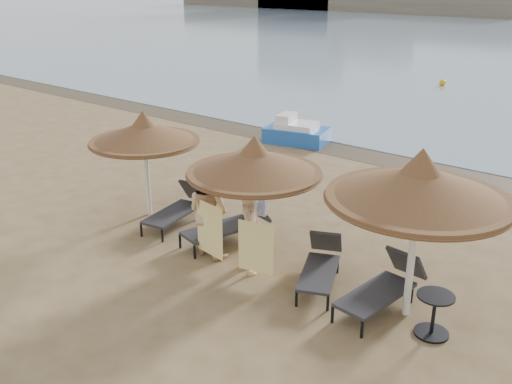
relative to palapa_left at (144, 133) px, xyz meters
The scene contains 18 objects.
ground 4.63m from the palapa_left, 21.82° to the right, with size 160.00×160.00×0.00m, color #8B7450.
wet_sand_strip 9.00m from the palapa_left, 64.11° to the left, with size 200.00×1.60×0.01m, color #4D402D.
palapa_left is the anchor object (origin of this frame).
palapa_center 3.62m from the palapa_left, ahead, with size 2.76×2.76×2.73m.
palapa_right 7.00m from the palapa_left, ahead, with size 3.11×3.11×3.09m.
lounger_far_left 1.96m from the palapa_left, ahead, with size 0.99×2.09×0.90m.
lounger_near_left 3.07m from the palapa_left, ahead, with size 1.20×2.19×0.93m.
lounger_near_right 5.46m from the palapa_left, ahead, with size 1.34×1.99×0.85m.
lounger_far_right 6.77m from the palapa_left, ahead, with size 0.92×2.13×0.92m.
side_table 7.81m from the palapa_left, ahead, with size 0.62×0.62×0.75m.
person_left 2.89m from the palapa_left, 13.48° to the right, with size 1.05×0.68×2.29m, color tan.
person_right 4.03m from the palapa_left, 10.25° to the right, with size 0.97×0.63×2.11m, color tan.
towel_left 3.42m from the palapa_left, 18.18° to the right, with size 0.82×0.14×1.15m.
towel_right 4.50m from the palapa_left, 12.71° to the right, with size 0.74×0.19×1.06m.
bag_patterned 3.74m from the palapa_left, ahead, with size 0.29×0.14×0.35m.
bag_dark 3.76m from the palapa_left, ahead, with size 0.26×0.17×0.34m.
pedal_boat 7.88m from the palapa_left, 96.32° to the left, with size 2.40×1.75×1.01m.
buoy_left 21.64m from the palapa_left, 92.48° to the left, with size 0.35×0.35×0.35m, color #DFA808.
Camera 1 is at (6.52, -7.13, 5.70)m, focal length 40.00 mm.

